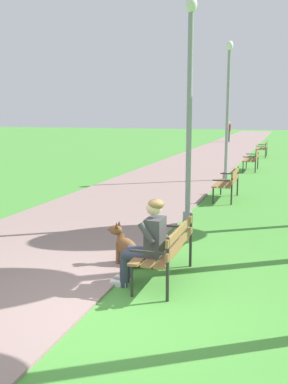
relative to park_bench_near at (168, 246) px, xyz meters
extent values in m
plane|color=#478E38|center=(-0.49, -1.18, -0.51)|extent=(120.00, 120.00, 0.00)
cube|color=gray|center=(-2.56, 22.82, -0.49)|extent=(3.83, 60.00, 0.04)
cube|color=olive|center=(-0.27, 0.00, -0.06)|extent=(0.14, 1.50, 0.04)
cube|color=olive|center=(-0.10, 0.00, -0.06)|extent=(0.14, 1.50, 0.04)
cube|color=olive|center=(0.08, 0.00, -0.06)|extent=(0.14, 1.50, 0.04)
cube|color=olive|center=(0.18, 0.00, 0.08)|extent=(0.04, 1.50, 0.11)
cube|color=olive|center=(0.18, 0.00, 0.26)|extent=(0.04, 1.50, 0.11)
cylinder|color=#2D2B28|center=(-0.30, 0.69, -0.29)|extent=(0.04, 0.04, 0.45)
cylinder|color=#2D2B28|center=(0.18, 0.69, -0.09)|extent=(0.04, 0.04, 0.85)
cube|color=#2D2B28|center=(-0.10, 0.69, 0.12)|extent=(0.45, 0.04, 0.03)
cylinder|color=#2D2B28|center=(-0.30, -0.69, -0.29)|extent=(0.04, 0.04, 0.45)
cylinder|color=#2D2B28|center=(0.18, -0.69, -0.09)|extent=(0.04, 0.04, 0.85)
cube|color=#2D2B28|center=(-0.10, -0.69, 0.12)|extent=(0.45, 0.04, 0.03)
cube|color=olive|center=(-0.26, 6.37, -0.06)|extent=(0.14, 1.50, 0.04)
cube|color=olive|center=(-0.09, 6.37, -0.06)|extent=(0.14, 1.50, 0.04)
cube|color=olive|center=(0.09, 6.37, -0.06)|extent=(0.14, 1.50, 0.04)
cube|color=olive|center=(0.19, 6.37, 0.08)|extent=(0.04, 1.50, 0.11)
cube|color=olive|center=(0.19, 6.37, 0.26)|extent=(0.04, 1.50, 0.11)
cylinder|color=#2D2B28|center=(-0.29, 7.06, -0.29)|extent=(0.04, 0.04, 0.45)
cylinder|color=#2D2B28|center=(0.19, 7.06, -0.09)|extent=(0.04, 0.04, 0.85)
cube|color=#2D2B28|center=(-0.09, 7.06, 0.12)|extent=(0.45, 0.04, 0.03)
cylinder|color=#2D2B28|center=(-0.29, 5.68, -0.29)|extent=(0.04, 0.04, 0.45)
cylinder|color=#2D2B28|center=(0.19, 5.68, -0.09)|extent=(0.04, 0.04, 0.85)
cube|color=#2D2B28|center=(-0.09, 5.68, 0.12)|extent=(0.45, 0.04, 0.03)
cube|color=olive|center=(-0.15, 12.97, -0.06)|extent=(0.14, 1.50, 0.04)
cube|color=olive|center=(0.03, 12.97, -0.06)|extent=(0.14, 1.50, 0.04)
cube|color=olive|center=(0.20, 12.97, -0.06)|extent=(0.14, 1.50, 0.04)
cube|color=olive|center=(0.31, 12.97, 0.08)|extent=(0.04, 1.50, 0.11)
cube|color=olive|center=(0.31, 12.97, 0.26)|extent=(0.04, 1.50, 0.11)
cylinder|color=#2D2B28|center=(-0.17, 13.66, -0.29)|extent=(0.04, 0.04, 0.45)
cylinder|color=#2D2B28|center=(0.31, 13.66, -0.09)|extent=(0.04, 0.04, 0.85)
cube|color=#2D2B28|center=(0.03, 13.66, 0.12)|extent=(0.45, 0.04, 0.03)
cylinder|color=#2D2B28|center=(-0.17, 12.28, -0.29)|extent=(0.04, 0.04, 0.45)
cylinder|color=#2D2B28|center=(0.31, 12.28, -0.09)|extent=(0.04, 0.04, 0.85)
cube|color=#2D2B28|center=(0.03, 12.28, 0.12)|extent=(0.45, 0.04, 0.03)
cube|color=olive|center=(-0.08, 19.11, -0.06)|extent=(0.14, 1.50, 0.04)
cube|color=olive|center=(0.09, 19.11, -0.06)|extent=(0.14, 1.50, 0.04)
cube|color=olive|center=(0.27, 19.11, -0.06)|extent=(0.14, 1.50, 0.04)
cube|color=olive|center=(0.37, 19.11, 0.08)|extent=(0.04, 1.50, 0.11)
cube|color=olive|center=(0.37, 19.11, 0.26)|extent=(0.04, 1.50, 0.11)
cylinder|color=#2D2B28|center=(-0.11, 19.80, -0.29)|extent=(0.04, 0.04, 0.45)
cylinder|color=#2D2B28|center=(0.37, 19.80, -0.09)|extent=(0.04, 0.04, 0.85)
cube|color=#2D2B28|center=(0.09, 19.80, 0.12)|extent=(0.45, 0.04, 0.03)
cylinder|color=#2D2B28|center=(-0.11, 18.42, -0.29)|extent=(0.04, 0.04, 0.45)
cylinder|color=#2D2B28|center=(0.37, 18.42, -0.09)|extent=(0.04, 0.04, 0.85)
cube|color=#2D2B28|center=(0.09, 18.42, 0.12)|extent=(0.45, 0.04, 0.03)
cylinder|color=#33384C|center=(-0.31, -0.21, -0.04)|extent=(0.42, 0.14, 0.14)
cylinder|color=#33384C|center=(-0.52, -0.21, -0.28)|extent=(0.11, 0.11, 0.47)
cube|color=silver|center=(-0.60, -0.21, -0.48)|extent=(0.24, 0.09, 0.07)
cylinder|color=#33384C|center=(-0.31, -0.41, -0.04)|extent=(0.42, 0.14, 0.14)
cylinder|color=#33384C|center=(-0.52, -0.41, -0.28)|extent=(0.11, 0.11, 0.47)
cube|color=silver|center=(-0.60, -0.41, -0.48)|extent=(0.24, 0.09, 0.07)
cube|color=#3F3F42|center=(-0.10, -0.31, 0.22)|extent=(0.22, 0.36, 0.52)
cylinder|color=#3F3F42|center=(-0.16, -0.11, 0.32)|extent=(0.25, 0.09, 0.30)
cylinder|color=#3F3F42|center=(-0.16, -0.51, 0.32)|extent=(0.25, 0.09, 0.30)
sphere|color=beige|center=(-0.12, -0.31, 0.62)|extent=(0.21, 0.21, 0.21)
ellipsoid|color=olive|center=(-0.09, -0.31, 0.67)|extent=(0.22, 0.23, 0.14)
ellipsoid|color=brown|center=(-0.63, 0.41, -0.35)|extent=(0.38, 0.30, 0.32)
ellipsoid|color=brown|center=(-0.78, 0.42, -0.23)|extent=(0.51, 0.25, 0.48)
ellipsoid|color=#4C2D19|center=(-0.73, 0.41, -0.19)|extent=(0.37, 0.21, 0.27)
cylinder|color=brown|center=(-0.90, 0.48, -0.32)|extent=(0.06, 0.06, 0.38)
cylinder|color=brown|center=(-0.91, 0.36, -0.32)|extent=(0.06, 0.06, 0.38)
cylinder|color=brown|center=(-0.89, 0.42, -0.08)|extent=(0.12, 0.17, 0.19)
ellipsoid|color=brown|center=(-0.97, 0.43, 0.05)|extent=(0.23, 0.15, 0.16)
cone|color=#4C2D19|center=(-1.07, 0.43, 0.04)|extent=(0.11, 0.10, 0.09)
cone|color=#4C2D19|center=(-0.93, 0.47, 0.15)|extent=(0.06, 0.06, 0.09)
cone|color=#4C2D19|center=(-0.93, 0.38, 0.15)|extent=(0.06, 0.06, 0.09)
cylinder|color=brown|center=(-0.43, 0.40, -0.49)|extent=(0.28, 0.06, 0.04)
cylinder|color=gray|center=(-0.43, 3.19, -0.36)|extent=(0.20, 0.20, 0.30)
cylinder|color=gray|center=(-0.43, 3.19, 1.66)|extent=(0.11, 0.11, 4.35)
ellipsoid|color=silver|center=(-0.43, 3.19, 3.96)|extent=(0.24, 0.24, 0.32)
cylinder|color=gray|center=(-0.53, 9.82, -0.36)|extent=(0.20, 0.20, 0.30)
cylinder|color=gray|center=(-0.53, 9.82, 1.73)|extent=(0.11, 0.11, 4.48)
ellipsoid|color=silver|center=(-0.53, 9.82, 4.09)|extent=(0.24, 0.24, 0.32)
cylinder|color=#383842|center=(-3.21, 30.85, -0.07)|extent=(0.22, 0.22, 0.88)
cube|color=maroon|center=(-3.21, 30.85, 0.65)|extent=(0.32, 0.20, 0.56)
sphere|color=beige|center=(-3.21, 30.85, 1.04)|extent=(0.20, 0.20, 0.20)
camera|label=1|loc=(1.57, -5.89, 1.87)|focal=41.67mm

